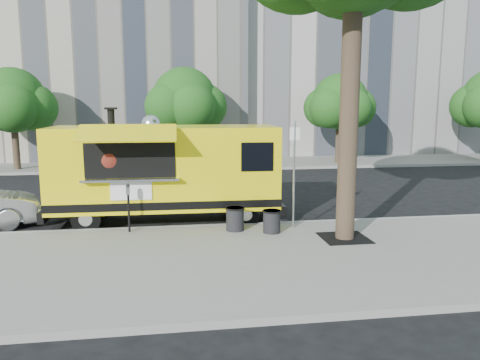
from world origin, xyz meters
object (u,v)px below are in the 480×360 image
object	(u,v)px
food_truck	(164,170)
trash_bin_right	(235,218)
far_tree_b	(184,100)
parking_meter	(128,202)
trash_bin_left	(272,221)
sign_post	(294,168)
far_tree_c	(340,102)
far_tree_a	(12,101)

from	to	relation	value
food_truck	trash_bin_right	world-z (taller)	food_truck
far_tree_b	parking_meter	distance (m)	14.48
far_tree_b	trash_bin_right	size ratio (longest dim) A/B	8.57
parking_meter	trash_bin_left	bearing A→B (deg)	-9.38
food_truck	sign_post	bearing A→B (deg)	-24.62
far_tree_c	food_truck	world-z (taller)	far_tree_c
trash_bin_right	trash_bin_left	bearing A→B (deg)	-21.34
parking_meter	far_tree_c	bearing A→B (deg)	51.34
parking_meter	food_truck	world-z (taller)	food_truck
parking_meter	far_tree_a	bearing A→B (deg)	117.15
sign_post	trash_bin_right	xyz separation A→B (m)	(-1.67, -0.06, -1.36)
food_truck	trash_bin_right	distance (m)	2.86
food_truck	trash_bin_left	distance (m)	3.77
parking_meter	trash_bin_left	distance (m)	3.92
far_tree_a	parking_meter	bearing A→B (deg)	-62.85
far_tree_a	trash_bin_right	world-z (taller)	far_tree_a
food_truck	parking_meter	bearing A→B (deg)	-121.43
far_tree_c	trash_bin_right	distance (m)	16.51
far_tree_b	sign_post	distance (m)	14.61
far_tree_b	food_truck	bearing A→B (deg)	-94.72
food_truck	far_tree_b	bearing A→B (deg)	86.30
sign_post	food_truck	xyz separation A→B (m)	(-3.58, 1.72, -0.21)
food_truck	trash_bin_right	xyz separation A→B (m)	(1.92, -1.78, -1.15)
far_tree_a	far_tree_c	xyz separation A→B (m)	(18.00, 0.10, -0.06)
far_tree_a	sign_post	world-z (taller)	far_tree_a
far_tree_c	trash_bin_right	bearing A→B (deg)	-120.09
far_tree_c	trash_bin_left	xyz separation A→B (m)	(-7.16, -14.38, -3.24)
far_tree_a	parking_meter	distance (m)	15.59
far_tree_b	trash_bin_left	world-z (taller)	far_tree_b
far_tree_b	far_tree_a	bearing A→B (deg)	-177.46
far_tree_c	sign_post	bearing A→B (deg)	-114.81
far_tree_b	food_truck	world-z (taller)	far_tree_b
sign_post	parking_meter	bearing A→B (deg)	177.48
trash_bin_right	far_tree_c	bearing A→B (deg)	59.91
far_tree_c	parking_meter	xyz separation A→B (m)	(-11.00, -13.75, -2.74)
trash_bin_left	far_tree_b	bearing A→B (deg)	97.13
far_tree_a	trash_bin_right	bearing A→B (deg)	-54.61
far_tree_c	trash_bin_left	size ratio (longest dim) A/B	8.50
trash_bin_left	far_tree_a	bearing A→B (deg)	127.19
far_tree_a	sign_post	size ratio (longest dim) A/B	1.79
trash_bin_right	food_truck	bearing A→B (deg)	137.09
far_tree_a	far_tree_b	size ratio (longest dim) A/B	0.97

